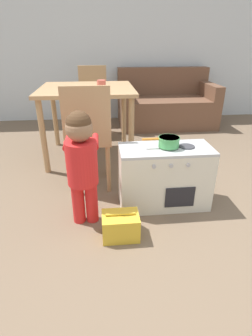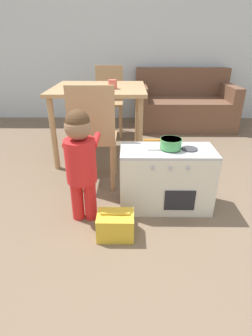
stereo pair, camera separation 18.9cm
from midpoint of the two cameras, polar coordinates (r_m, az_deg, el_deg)
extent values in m
plane|color=brown|center=(1.55, 5.23, -24.20)|extent=(16.00, 16.00, 0.00)
cube|color=silver|center=(4.45, -3.21, 27.34)|extent=(10.00, 0.06, 2.60)
cube|color=silver|center=(2.04, 5.67, -2.21)|extent=(0.69, 0.32, 0.46)
cube|color=#B7BABC|center=(1.94, 5.98, 4.09)|extent=(0.69, 0.32, 0.02)
cylinder|color=#38383D|center=(1.94, 6.50, 4.49)|extent=(0.12, 0.12, 0.01)
cylinder|color=#38383D|center=(1.97, 10.44, 4.59)|extent=(0.12, 0.12, 0.01)
cube|color=black|center=(1.96, 8.96, -6.39)|extent=(0.22, 0.01, 0.16)
cylinder|color=#B2B2B7|center=(1.79, 3.13, 0.22)|extent=(0.03, 0.01, 0.03)
cylinder|color=#B2B2B7|center=(1.81, 6.90, 0.39)|extent=(0.03, 0.01, 0.03)
cylinder|color=#B2B2B7|center=(1.84, 10.57, 0.55)|extent=(0.03, 0.01, 0.03)
cylinder|color=#4CAD5B|center=(1.92, 6.56, 5.62)|extent=(0.15, 0.15, 0.07)
cylinder|color=#4CAD5B|center=(1.91, 6.60, 6.48)|extent=(0.16, 0.16, 0.01)
cylinder|color=orange|center=(1.89, 2.54, 6.24)|extent=(0.12, 0.02, 0.02)
cylinder|color=red|center=(1.92, -13.15, -7.39)|extent=(0.09, 0.09, 0.31)
cylinder|color=red|center=(1.91, -10.34, -7.31)|extent=(0.09, 0.09, 0.31)
cylinder|color=red|center=(1.76, -12.64, 1.02)|extent=(0.21, 0.21, 0.30)
sphere|color=#936B4C|center=(1.68, -13.42, 8.34)|extent=(0.17, 0.17, 0.17)
sphere|color=#4C331E|center=(1.67, -13.52, 9.33)|extent=(0.16, 0.16, 0.16)
cylinder|color=red|center=(1.85, -15.49, 5.37)|extent=(0.04, 0.24, 0.04)
cylinder|color=red|center=(1.82, -9.66, 5.70)|extent=(0.04, 0.24, 0.04)
cube|color=gold|center=(1.78, -4.31, -12.54)|extent=(0.24, 0.18, 0.17)
cylinder|color=gold|center=(1.72, -4.41, -10.08)|extent=(0.19, 0.02, 0.02)
cube|color=tan|center=(2.86, -10.52, 16.51)|extent=(0.96, 0.89, 0.03)
cylinder|color=tan|center=(2.65, -19.55, 6.21)|extent=(0.06, 0.06, 0.72)
cylinder|color=tan|center=(2.58, -0.96, 7.21)|extent=(0.06, 0.06, 0.72)
cylinder|color=tan|center=(3.37, -16.84, 10.62)|extent=(0.06, 0.06, 0.72)
cylinder|color=tan|center=(3.31, -2.13, 11.45)|extent=(0.06, 0.06, 0.72)
cube|color=tan|center=(2.29, -10.46, 6.28)|extent=(0.37, 0.37, 0.03)
cube|color=tan|center=(2.05, -11.31, 10.93)|extent=(0.37, 0.02, 0.45)
cylinder|color=tan|center=(2.25, -14.22, -0.69)|extent=(0.04, 0.04, 0.42)
cylinder|color=tan|center=(2.22, -6.25, -0.34)|extent=(0.04, 0.04, 0.42)
cylinder|color=tan|center=(2.53, -13.35, 2.47)|extent=(0.04, 0.04, 0.42)
cylinder|color=tan|center=(2.51, -6.27, 2.81)|extent=(0.04, 0.04, 0.42)
cube|color=tan|center=(3.63, -8.61, 13.67)|extent=(0.37, 0.37, 0.03)
cube|color=tan|center=(3.76, -8.76, 17.79)|extent=(0.37, 0.02, 0.45)
cylinder|color=tan|center=(3.54, -11.01, 9.42)|extent=(0.04, 0.04, 0.42)
cylinder|color=tan|center=(3.53, -5.88, 9.69)|extent=(0.04, 0.04, 0.42)
cylinder|color=tan|center=(3.84, -10.67, 10.74)|extent=(0.04, 0.04, 0.42)
cylinder|color=tan|center=(3.83, -5.92, 10.99)|extent=(0.04, 0.04, 0.42)
cube|color=brown|center=(4.16, 7.31, 12.14)|extent=(1.42, 0.84, 0.42)
cube|color=brown|center=(4.39, 6.69, 18.34)|extent=(1.42, 0.20, 0.40)
cube|color=brown|center=(4.01, -1.77, 16.32)|extent=(0.14, 0.84, 0.20)
cube|color=brown|center=(4.29, 16.27, 15.99)|extent=(0.14, 0.84, 0.20)
cylinder|color=#D15B4C|center=(2.72, -7.45, 17.55)|extent=(0.09, 0.09, 0.09)
camera|label=1|loc=(0.09, -92.86, -1.39)|focal=28.00mm
camera|label=2|loc=(0.09, 87.14, 1.39)|focal=28.00mm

